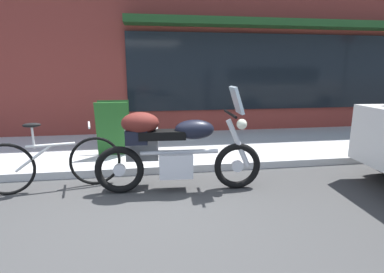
{
  "coord_description": "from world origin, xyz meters",
  "views": [
    {
      "loc": [
        0.06,
        -3.25,
        1.6
      ],
      "look_at": [
        0.68,
        0.72,
        0.7
      ],
      "focal_mm": 27.84,
      "sensor_mm": 36.0,
      "label": 1
    }
  ],
  "objects": [
    {
      "name": "sandwich_board_sign",
      "position": [
        -0.52,
        2.05,
        0.6
      ],
      "size": [
        0.55,
        0.42,
        0.95
      ],
      "color": "#1E511E",
      "rests_on": "sidewalk_curb"
    },
    {
      "name": "touring_motorcycle",
      "position": [
        0.35,
        0.56,
        0.6
      ],
      "size": [
        2.22,
        0.74,
        1.4
      ],
      "color": "black",
      "rests_on": "ground_plane"
    },
    {
      "name": "parked_bicycle",
      "position": [
        -1.22,
        0.82,
        0.38
      ],
      "size": [
        1.77,
        0.52,
        0.94
      ],
      "color": "black",
      "rests_on": "ground_plane"
    },
    {
      "name": "ground_plane",
      "position": [
        0.0,
        0.0,
        0.0
      ],
      "size": [
        80.0,
        80.0,
        0.0
      ],
      "primitive_type": "plane",
      "color": "#3C3C3C"
    }
  ]
}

